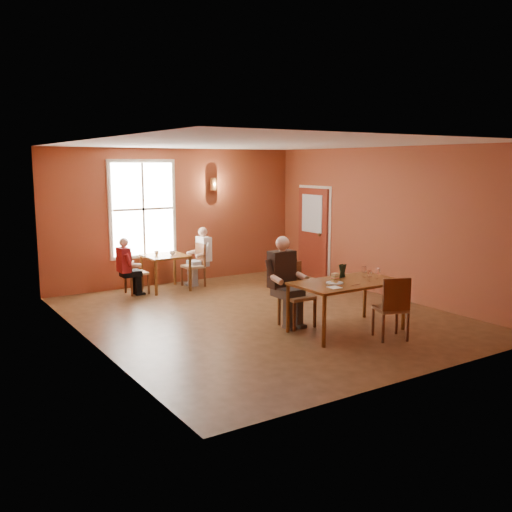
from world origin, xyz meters
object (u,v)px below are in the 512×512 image
chair_diner_white (193,265)px  second_table (166,272)px  diner_white (194,258)px  chair_diner_maroon (137,272)px  main_table (346,306)px  chair_diner_main (297,295)px  chair_empty (391,307)px  diner_main (298,284)px  diner_maroon (135,266)px

chair_diner_white → second_table: bearing=90.0°
diner_white → chair_diner_maroon: (-1.33, 0.00, -0.16)m
diner_white → second_table: bearing=90.0°
second_table → chair_diner_white: 0.66m
main_table → second_table: 4.54m
chair_diner_main → second_table: bearing=-79.5°
diner_white → chair_empty: bearing=-170.9°
chair_empty → second_table: bearing=128.3°
diner_main → diner_maroon: 4.00m
chair_diner_maroon → chair_diner_main: bearing=19.8°
diner_maroon → main_table: bearing=23.1°
chair_empty → diner_maroon: bearing=135.2°
second_table → chair_diner_white: (0.65, 0.00, 0.09)m
chair_diner_main → diner_main: (0.00, -0.03, 0.19)m
diner_main → diner_white: 3.76m
chair_diner_white → chair_diner_maroon: 1.30m
main_table → diner_maroon: 4.76m
second_table → main_table: bearing=-74.8°
diner_main → chair_empty: (0.80, -1.29, -0.22)m
chair_empty → chair_diner_white: bearing=121.3°
diner_main → second_table: bearing=-79.6°
chair_empty → second_table: size_ratio=1.15×
second_table → chair_empty: bearing=-73.5°
chair_diner_maroon → main_table: bearing=22.8°
chair_diner_main → chair_diner_white: bearing=-89.4°
main_table → diner_white: size_ratio=1.40×
main_table → chair_empty: size_ratio=1.77×
chair_diner_main → chair_empty: (0.80, -1.32, -0.03)m
chair_empty → diner_maroon: diner_maroon is taller
second_table → chair_diner_main: bearing=-79.5°
second_table → diner_white: diner_white is taller
chair_empty → main_table: bearing=136.3°
diner_main → chair_diner_white: (-0.04, 3.76, -0.25)m
chair_diner_main → second_table: chair_diner_main is taller
main_table → diner_main: 0.85m
main_table → chair_diner_main: 0.83m
diner_main → second_table: (-0.69, 3.76, -0.34)m
chair_diner_white → chair_empty: bearing=-170.5°
chair_empty → chair_diner_white: size_ratio=1.05×
diner_white → diner_maroon: bearing=90.0°
main_table → chair_diner_maroon: (-1.84, 4.38, 0.05)m
main_table → chair_diner_main: (-0.50, 0.65, 0.12)m
main_table → diner_main: size_ratio=1.21×
chair_diner_main → chair_empty: chair_diner_main is taller
diner_white → chair_diner_main: bearing=-179.8°
chair_diner_maroon → diner_maroon: 0.13m
chair_diner_white → diner_white: 0.15m
chair_diner_white → chair_diner_maroon: (-1.30, 0.00, -0.01)m
second_table → diner_white: size_ratio=0.69×
chair_empty → diner_white: bearing=121.0°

